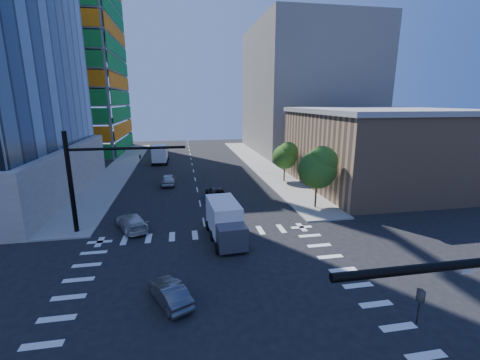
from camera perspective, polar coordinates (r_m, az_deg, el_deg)
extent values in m
plane|color=black|center=(21.34, -3.98, -19.13)|extent=(160.00, 160.00, 0.00)
cube|color=silver|center=(21.34, -3.98, -19.12)|extent=(20.00, 20.00, 0.01)
cube|color=gray|center=(60.66, 3.45, 2.93)|extent=(5.00, 60.00, 0.15)
cube|color=gray|center=(59.89, -20.48, 1.93)|extent=(5.00, 60.00, 0.15)
cube|color=#188631|center=(81.87, -21.09, 22.12)|extent=(0.12, 24.00, 49.00)
cube|color=orange|center=(73.06, -33.49, 21.93)|extent=(24.00, 0.12, 49.00)
cube|color=#9A7859|center=(48.46, 23.43, 4.93)|extent=(20.00, 22.00, 10.00)
cube|color=gray|center=(48.03, 24.05, 11.18)|extent=(20.50, 22.50, 0.60)
cube|color=slate|center=(78.34, 11.60, 15.40)|extent=(24.00, 30.00, 28.00)
imported|color=black|center=(10.04, 29.14, -19.09)|extent=(0.16, 0.20, 1.00)
cylinder|color=black|center=(31.62, -27.90, -0.47)|extent=(0.40, 0.40, 9.00)
cylinder|color=black|center=(29.94, -19.35, 5.32)|extent=(10.00, 0.24, 0.24)
imported|color=black|center=(29.97, -17.29, 3.35)|extent=(0.16, 0.20, 1.00)
cylinder|color=#382316|center=(36.39, 13.29, -2.96)|extent=(0.20, 0.20, 2.27)
sphere|color=#214E14|center=(35.63, 13.57, 1.80)|extent=(4.16, 4.16, 4.16)
sphere|color=#3D7125|center=(35.34, 14.45, 3.26)|extent=(3.25, 3.25, 3.25)
cylinder|color=#382316|center=(47.36, 7.86, 0.98)|extent=(0.20, 0.20, 1.92)
sphere|color=#214E14|center=(46.85, 7.97, 4.09)|extent=(3.52, 3.52, 3.52)
sphere|color=#3D7125|center=(46.57, 8.58, 5.04)|extent=(2.75, 2.75, 2.75)
imported|color=black|center=(38.33, -3.95, -2.67)|extent=(2.75, 5.20, 1.39)
imported|color=#B5B5B5|center=(31.51, -18.72, -7.07)|extent=(3.85, 5.43, 1.46)
imported|color=#A8ABB0|center=(46.40, -12.62, 0.09)|extent=(1.90, 4.65, 1.58)
imported|color=#4D4D52|center=(20.42, -12.42, -18.97)|extent=(2.90, 4.16, 1.30)
cube|color=white|center=(27.27, -2.55, -7.01)|extent=(2.70, 5.11, 2.58)
cube|color=#45444C|center=(27.51, -2.54, -8.27)|extent=(2.40, 1.93, 1.89)
cube|color=silver|center=(63.33, -13.99, 4.83)|extent=(2.69, 5.45, 2.81)
cube|color=#45444C|center=(63.44, -13.96, 4.20)|extent=(2.52, 1.99, 2.05)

